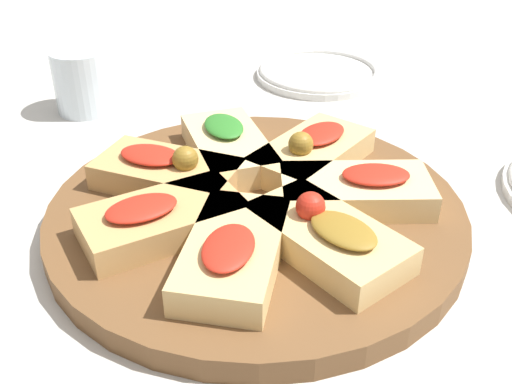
{
  "coord_description": "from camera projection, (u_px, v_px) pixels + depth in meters",
  "views": [
    {
      "loc": [
        0.39,
        -0.27,
        0.33
      ],
      "look_at": [
        0.0,
        0.0,
        0.04
      ],
      "focal_mm": 42.0,
      "sensor_mm": 36.0,
      "label": 1
    }
  ],
  "objects": [
    {
      "name": "focaccia_slice_5",
      "position": [
        312.0,
        153.0,
        0.62
      ],
      "size": [
        0.11,
        0.15,
        0.05
      ],
      "color": "#DBB775",
      "rests_on": "serving_board"
    },
    {
      "name": "focaccia_slice_1",
      "position": [
        161.0,
        219.0,
        0.52
      ],
      "size": [
        0.08,
        0.15,
        0.04
      ],
      "color": "tan",
      "rests_on": "serving_board"
    },
    {
      "name": "focaccia_slice_6",
      "position": [
        228.0,
        146.0,
        0.64
      ],
      "size": [
        0.15,
        0.11,
        0.04
      ],
      "color": "#E5C689",
      "rests_on": "serving_board"
    },
    {
      "name": "ground_plane",
      "position": [
        256.0,
        223.0,
        0.58
      ],
      "size": [
        3.0,
        3.0,
        0.0
      ],
      "primitive_type": "plane",
      "color": "beige"
    },
    {
      "name": "serving_board",
      "position": [
        256.0,
        214.0,
        0.57
      ],
      "size": [
        0.39,
        0.39,
        0.02
      ],
      "primitive_type": "cylinder",
      "color": "brown",
      "rests_on": "ground_plane"
    },
    {
      "name": "plate_left",
      "position": [
        319.0,
        72.0,
        0.9
      ],
      "size": [
        0.19,
        0.19,
        0.02
      ],
      "color": "white",
      "rests_on": "ground_plane"
    },
    {
      "name": "focaccia_slice_3",
      "position": [
        327.0,
        236.0,
        0.5
      ],
      "size": [
        0.14,
        0.08,
        0.05
      ],
      "color": "#DBB775",
      "rests_on": "serving_board"
    },
    {
      "name": "focaccia_slice_4",
      "position": [
        357.0,
        190.0,
        0.56
      ],
      "size": [
        0.14,
        0.16,
        0.04
      ],
      "color": "#E5C689",
      "rests_on": "serving_board"
    },
    {
      "name": "focaccia_slice_0",
      "position": [
        167.0,
        172.0,
        0.59
      ],
      "size": [
        0.16,
        0.14,
        0.05
      ],
      "color": "tan",
      "rests_on": "serving_board"
    },
    {
      "name": "focaccia_slice_2",
      "position": [
        234.0,
        252.0,
        0.48
      ],
      "size": [
        0.15,
        0.15,
        0.04
      ],
      "color": "#DBB775",
      "rests_on": "serving_board"
    },
    {
      "name": "water_glass",
      "position": [
        83.0,
        81.0,
        0.78
      ],
      "size": [
        0.08,
        0.08,
        0.08
      ],
      "primitive_type": "cylinder",
      "color": "silver",
      "rests_on": "ground_plane"
    }
  ]
}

